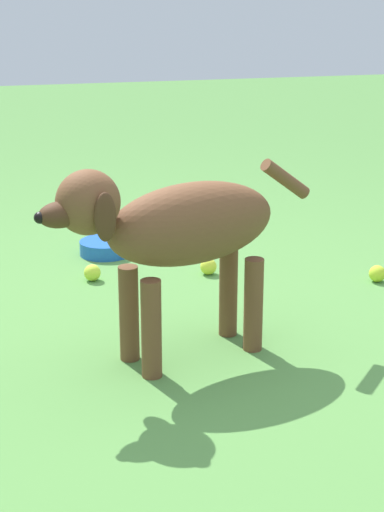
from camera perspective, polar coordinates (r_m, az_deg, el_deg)
The scene contains 6 objects.
ground at distance 2.80m, azimuth -3.38°, elevation -5.74°, with size 14.00×14.00×0.00m, color #548C42.
dog at distance 2.53m, azimuth -1.06°, elevation 1.79°, with size 0.39×0.90×0.63m.
tennis_ball_1 at distance 3.34m, azimuth -6.70°, elevation -1.11°, with size 0.07×0.07×0.07m, color #C5E23D.
tennis_ball_2 at distance 3.39m, azimuth 1.11°, elevation -0.71°, with size 0.07×0.07×0.07m, color #D2DC39.
tennis_ball_3 at distance 3.39m, azimuth 12.32°, elevation -1.16°, with size 0.07×0.07×0.07m, color #C5E031.
water_bowl at distance 3.66m, azimuth -5.82°, elevation 0.57°, with size 0.22×0.22×0.06m, color blue.
Camera 1 is at (-2.51, 0.48, 1.14)m, focal length 59.67 mm.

